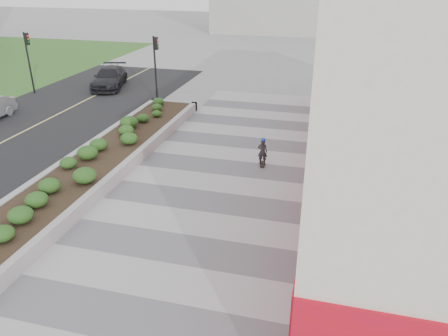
% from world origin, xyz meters
% --- Properties ---
extents(ground, '(160.00, 160.00, 0.00)m').
position_xyz_m(ground, '(0.00, 0.00, 0.00)').
color(ground, gray).
rests_on(ground, ground).
extents(walkway, '(8.00, 36.00, 0.01)m').
position_xyz_m(walkway, '(0.00, 3.00, 0.01)').
color(walkway, '#A8A8AD').
rests_on(walkway, ground).
extents(building, '(6.04, 24.08, 8.00)m').
position_xyz_m(building, '(6.98, 8.98, 3.98)').
color(building, beige).
rests_on(building, ground).
extents(planter, '(3.00, 18.00, 0.90)m').
position_xyz_m(planter, '(-5.50, 7.00, 0.42)').
color(planter, '#9E9EA0').
rests_on(planter, ground).
extents(traffic_signal_near, '(0.33, 0.28, 4.20)m').
position_xyz_m(traffic_signal_near, '(-7.23, 17.50, 2.76)').
color(traffic_signal_near, black).
rests_on(traffic_signal_near, ground).
extents(traffic_signal_far, '(0.33, 0.28, 4.20)m').
position_xyz_m(traffic_signal_far, '(-16.43, 17.00, 2.76)').
color(traffic_signal_far, black).
rests_on(traffic_signal_far, ground).
extents(manhole_cover, '(0.44, 0.44, 0.01)m').
position_xyz_m(manhole_cover, '(0.50, 3.00, 0.00)').
color(manhole_cover, '#595654').
rests_on(manhole_cover, ground).
extents(skateboarder, '(0.44, 0.75, 1.33)m').
position_xyz_m(skateboarder, '(1.41, 8.85, 0.68)').
color(skateboarder, beige).
rests_on(skateboarder, ground).
extents(car_dark, '(3.37, 5.36, 1.45)m').
position_xyz_m(car_dark, '(-12.07, 19.89, 0.72)').
color(car_dark, black).
rests_on(car_dark, ground).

